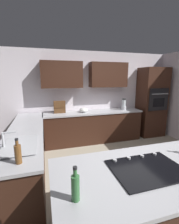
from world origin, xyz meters
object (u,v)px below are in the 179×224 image
(wall_oven, at_px, (151,102))
(dish_soap_bottle, at_px, (18,153))
(cooktop, at_px, (147,168))
(blender, at_px, (124,105))
(spice_rack, at_px, (60,107))
(oil_bottle, at_px, (75,187))
(sink_unit, at_px, (19,145))
(mixing_bowl, at_px, (84,110))

(wall_oven, relative_size, dish_soap_bottle, 7.25)
(wall_oven, distance_m, cooktop, 3.73)
(blender, height_order, spice_rack, blender)
(blender, bearing_deg, cooktop, 65.92)
(dish_soap_bottle, height_order, oil_bottle, dish_soap_bottle)
(spice_rack, distance_m, dish_soap_bottle, 2.60)
(blender, height_order, oil_bottle, blender)
(cooktop, height_order, dish_soap_bottle, dish_soap_bottle)
(blender, height_order, dish_soap_bottle, blender)
(dish_soap_bottle, bearing_deg, oil_bottle, 125.16)
(wall_oven, bearing_deg, oil_bottle, 45.18)
(cooktop, bearing_deg, sink_unit, -35.79)
(wall_oven, height_order, blender, wall_oven)
(sink_unit, distance_m, dish_soap_bottle, 0.49)
(sink_unit, xyz_separation_m, dish_soap_bottle, (-0.06, 0.48, 0.10))
(cooktop, bearing_deg, spice_rack, -78.71)
(cooktop, xyz_separation_m, mixing_bowl, (-0.05, -2.91, 0.06))
(dish_soap_bottle, bearing_deg, wall_oven, -146.33)
(wall_oven, relative_size, oil_bottle, 7.40)
(spice_rack, xyz_separation_m, dish_soap_bottle, (0.72, 2.50, -0.05))
(wall_oven, relative_size, spice_rack, 6.46)
(mixing_bowl, bearing_deg, wall_oven, -179.47)
(sink_unit, distance_m, spice_rack, 2.17)
(dish_soap_bottle, relative_size, oil_bottle, 1.02)
(mixing_bowl, distance_m, spice_rack, 0.67)
(blender, bearing_deg, spice_rack, -3.16)
(wall_oven, distance_m, oil_bottle, 4.42)
(blender, bearing_deg, oil_bottle, 55.82)
(cooktop, distance_m, blender, 3.19)
(blender, relative_size, mixing_bowl, 1.44)
(sink_unit, bearing_deg, blender, -144.50)
(spice_rack, bearing_deg, dish_soap_bottle, 73.91)
(spice_rack, height_order, oil_bottle, spice_rack)
(sink_unit, height_order, dish_soap_bottle, dish_soap_bottle)
(oil_bottle, bearing_deg, blender, -124.18)
(sink_unit, height_order, blender, blender)
(blender, xyz_separation_m, oil_bottle, (2.11, 3.11, -0.03))
(blender, bearing_deg, mixing_bowl, 0.00)
(wall_oven, bearing_deg, spice_rack, -1.66)
(sink_unit, xyz_separation_m, cooktop, (-1.38, 0.99, -0.01))
(dish_soap_bottle, bearing_deg, sink_unit, -83.05)
(wall_oven, relative_size, cooktop, 2.83)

